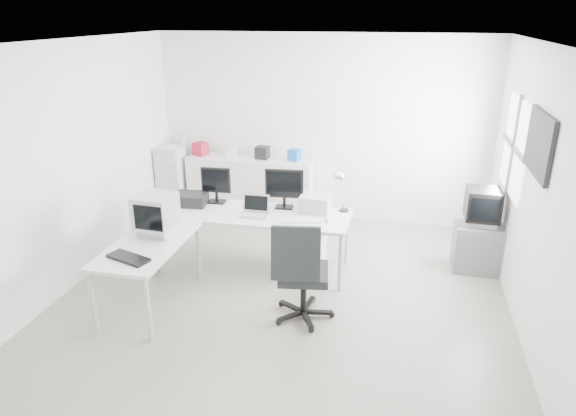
% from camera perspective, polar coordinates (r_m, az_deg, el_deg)
% --- Properties ---
extents(floor, '(5.00, 5.00, 0.01)m').
position_cam_1_polar(floor, '(6.04, -0.42, -9.55)').
color(floor, '#B4ADA1').
rests_on(floor, ground).
extents(ceiling, '(5.00, 5.00, 0.01)m').
position_cam_1_polar(ceiling, '(5.21, -0.51, 18.00)').
color(ceiling, white).
rests_on(ceiling, back_wall).
extents(back_wall, '(5.00, 0.02, 2.80)m').
position_cam_1_polar(back_wall, '(7.84, 3.72, 8.66)').
color(back_wall, silver).
rests_on(back_wall, floor).
extents(left_wall, '(0.02, 5.00, 2.80)m').
position_cam_1_polar(left_wall, '(6.48, -22.60, 4.42)').
color(left_wall, silver).
rests_on(left_wall, floor).
extents(right_wall, '(0.02, 5.00, 2.80)m').
position_cam_1_polar(right_wall, '(5.50, 25.84, 1.11)').
color(right_wall, silver).
rests_on(right_wall, floor).
extents(window, '(0.02, 1.20, 1.10)m').
position_cam_1_polar(window, '(6.57, 23.84, 6.26)').
color(window, white).
rests_on(window, right_wall).
extents(wall_picture, '(0.04, 0.90, 0.60)m').
position_cam_1_polar(wall_picture, '(5.45, 26.15, 6.43)').
color(wall_picture, black).
rests_on(wall_picture, right_wall).
extents(main_desk, '(2.40, 0.80, 0.75)m').
position_cam_1_polar(main_desk, '(6.50, -3.92, -3.58)').
color(main_desk, silver).
rests_on(main_desk, floor).
extents(side_desk, '(0.70, 1.40, 0.75)m').
position_cam_1_polar(side_desk, '(5.88, -15.02, -7.08)').
color(side_desk, silver).
rests_on(side_desk, floor).
extents(drawer_pedestal, '(0.40, 0.50, 0.60)m').
position_cam_1_polar(drawer_pedestal, '(6.42, 2.25, -4.58)').
color(drawer_pedestal, silver).
rests_on(drawer_pedestal, floor).
extents(inkjet_printer, '(0.44, 0.36, 0.15)m').
position_cam_1_polar(inkjet_printer, '(6.69, -10.77, 0.98)').
color(inkjet_printer, black).
rests_on(inkjet_printer, main_desk).
extents(lcd_monitor_small, '(0.39, 0.24, 0.48)m').
position_cam_1_polar(lcd_monitor_small, '(6.66, -7.99, 2.58)').
color(lcd_monitor_small, black).
rests_on(lcd_monitor_small, main_desk).
extents(lcd_monitor_large, '(0.49, 0.23, 0.50)m').
position_cam_1_polar(lcd_monitor_large, '(6.40, -0.42, 2.11)').
color(lcd_monitor_large, black).
rests_on(lcd_monitor_large, main_desk).
extents(laptop, '(0.32, 0.33, 0.21)m').
position_cam_1_polar(laptop, '(6.21, -3.84, 0.03)').
color(laptop, '#B7B7BA').
rests_on(laptop, main_desk).
extents(white_keyboard, '(0.48, 0.26, 0.02)m').
position_cam_1_polar(white_keyboard, '(6.06, 1.50, -1.42)').
color(white_keyboard, silver).
rests_on(white_keyboard, main_desk).
extents(white_mouse, '(0.06, 0.06, 0.06)m').
position_cam_1_polar(white_mouse, '(6.06, 4.38, -1.28)').
color(white_mouse, silver).
rests_on(white_mouse, main_desk).
extents(laser_printer, '(0.37, 0.32, 0.21)m').
position_cam_1_polar(laser_printer, '(6.35, 3.04, 0.53)').
color(laser_printer, '#ADADAD').
rests_on(laser_printer, main_desk).
extents(desk_lamp, '(0.18, 0.18, 0.43)m').
position_cam_1_polar(desk_lamp, '(6.34, 6.30, 1.49)').
color(desk_lamp, silver).
rests_on(desk_lamp, main_desk).
extents(crt_monitor, '(0.46, 0.46, 0.50)m').
position_cam_1_polar(crt_monitor, '(5.83, -14.49, -0.55)').
color(crt_monitor, '#B7B7BA').
rests_on(crt_monitor, side_desk).
extents(black_keyboard, '(0.49, 0.32, 0.03)m').
position_cam_1_polar(black_keyboard, '(5.40, -17.31, -5.32)').
color(black_keyboard, black).
rests_on(black_keyboard, side_desk).
extents(office_chair, '(0.75, 0.75, 1.15)m').
position_cam_1_polar(office_chair, '(5.37, 1.76, -6.77)').
color(office_chair, '#232527').
rests_on(office_chair, floor).
extents(tv_cabinet, '(0.56, 0.46, 0.61)m').
position_cam_1_polar(tv_cabinet, '(6.88, 20.22, -4.08)').
color(tv_cabinet, slate).
rests_on(tv_cabinet, floor).
extents(crt_tv, '(0.50, 0.48, 0.45)m').
position_cam_1_polar(crt_tv, '(6.69, 20.79, 0.05)').
color(crt_tv, black).
rests_on(crt_tv, tv_cabinet).
extents(sideboard, '(1.94, 0.48, 0.97)m').
position_cam_1_polar(sideboard, '(8.07, -4.17, 2.26)').
color(sideboard, silver).
rests_on(sideboard, floor).
extents(clutter_box_a, '(0.25, 0.24, 0.20)m').
position_cam_1_polar(clutter_box_a, '(8.16, -9.70, 6.51)').
color(clutter_box_a, '#A91831').
rests_on(clutter_box_a, sideboard).
extents(clutter_box_b, '(0.15, 0.12, 0.15)m').
position_cam_1_polar(clutter_box_b, '(8.00, -6.34, 6.19)').
color(clutter_box_b, silver).
rests_on(clutter_box_b, sideboard).
extents(clutter_box_c, '(0.21, 0.19, 0.19)m').
position_cam_1_polar(clutter_box_c, '(7.85, -2.87, 6.17)').
color(clutter_box_c, black).
rests_on(clutter_box_c, sideboard).
extents(clutter_box_d, '(0.21, 0.20, 0.17)m').
position_cam_1_polar(clutter_box_d, '(7.74, 0.72, 5.90)').
color(clutter_box_d, blue).
rests_on(clutter_box_d, sideboard).
extents(clutter_bottle, '(0.07, 0.07, 0.22)m').
position_cam_1_polar(clutter_bottle, '(8.31, -11.53, 6.73)').
color(clutter_bottle, silver).
rests_on(clutter_bottle, sideboard).
extents(filing_cabinet, '(0.39, 0.46, 1.11)m').
position_cam_1_polar(filing_cabinet, '(8.33, -12.60, 2.90)').
color(filing_cabinet, silver).
rests_on(filing_cabinet, floor).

